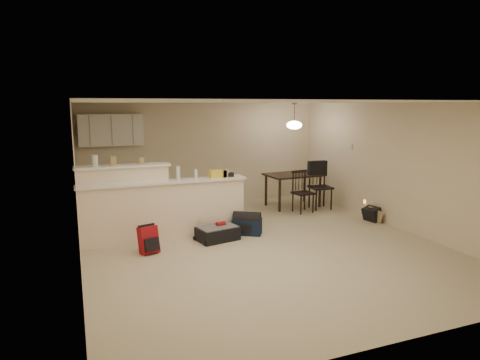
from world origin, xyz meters
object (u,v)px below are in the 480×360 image
navy_duffel (247,226)px  red_backpack (148,240)px  suitcase (218,234)px  black_daypack (372,214)px  dining_chair_near (303,192)px  dining_chair_far (321,186)px  pendant_lamp (294,125)px  dining_table (293,178)px

navy_duffel → red_backpack: bearing=-137.3°
suitcase → black_daypack: 3.48m
suitcase → red_backpack: red_backpack is taller
dining_chair_near → dining_chair_far: dining_chair_far is taller
red_backpack → dining_chair_near: bearing=5.6°
suitcase → dining_chair_far: bearing=12.8°
pendant_lamp → red_backpack: (-3.85, -2.11, -1.76)m
dining_table → black_daypack: bearing=-66.0°
dining_chair_far → red_backpack: 4.66m
dining_chair_far → navy_duffel: size_ratio=2.01×
black_daypack → dining_table: bearing=18.7°
suitcase → black_daypack: black_daypack is taller
black_daypack → navy_duffel: bearing=79.6°
dining_table → navy_duffel: (-1.91, -1.73, -0.56)m
red_backpack → navy_duffel: red_backpack is taller
suitcase → black_daypack: size_ratio=2.14×
dining_table → dining_chair_far: (0.49, -0.47, -0.15)m
pendant_lamp → red_backpack: size_ratio=1.36×
dining_table → navy_duffel: bearing=-140.8°
navy_duffel → black_daypack: (2.84, -0.11, -0.00)m
dining_table → suitcase: dining_table is taller
navy_duffel → pendant_lamp: bearing=73.6°
dining_chair_near → suitcase: 2.81m
red_backpack → pendant_lamp: bearing=12.8°
dining_chair_near → suitcase: bearing=-160.2°
dining_chair_near → dining_chair_far: size_ratio=0.87×
suitcase → navy_duffel: (0.64, 0.15, 0.03)m
red_backpack → navy_duffel: size_ratio=0.83×
dining_table → red_backpack: bearing=-154.1°
dining_table → navy_duffel: dining_table is taller
dining_table → red_backpack: size_ratio=2.92×
black_daypack → dining_chair_far: bearing=9.6°
red_backpack → navy_duffel: bearing=-4.7°
dining_chair_near → dining_chair_far: 0.58m
dining_chair_near → red_backpack: (-3.79, -1.49, -0.25)m
navy_duffel → black_daypack: 2.84m
dining_chair_near → red_backpack: size_ratio=2.12×
pendant_lamp → red_backpack: pendant_lamp is taller
dining_table → dining_chair_far: bearing=-46.3°
dining_chair_far → navy_duffel: 2.74m
dining_table → dining_chair_near: (-0.06, -0.62, -0.22)m
dining_chair_near → navy_duffel: (-1.85, -1.11, -0.33)m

